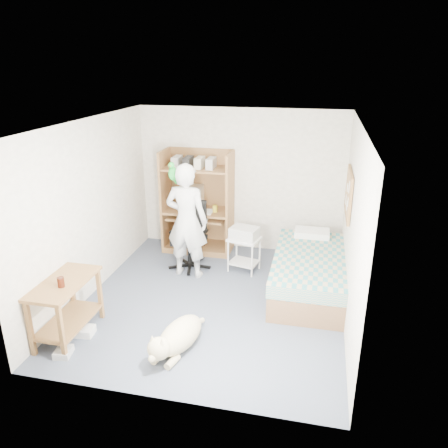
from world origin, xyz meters
name	(u,v)px	position (x,y,z in m)	size (l,w,h in m)	color
floor	(214,300)	(0.00, 0.00, 0.00)	(4.00, 4.00, 0.00)	#4D5668
wall_back	(240,181)	(0.00, 2.00, 1.25)	(3.60, 0.02, 2.50)	beige
wall_right	(353,229)	(1.80, 0.00, 1.25)	(0.02, 4.00, 2.50)	beige
wall_left	(90,209)	(-1.80, 0.00, 1.25)	(0.02, 4.00, 2.50)	beige
ceiling	(212,123)	(0.00, 0.00, 2.50)	(3.60, 4.00, 0.02)	white
computer_hutch	(198,206)	(-0.70, 1.74, 0.82)	(1.20, 0.63, 1.80)	brown
bed	(309,272)	(1.30, 0.62, 0.29)	(1.02, 2.02, 0.66)	brown
side_desk	(66,300)	(-1.55, -1.20, 0.49)	(0.50, 1.00, 0.75)	brown
corkboard	(349,194)	(1.77, 0.90, 1.45)	(0.04, 0.94, 0.66)	olive
office_chair	(191,244)	(-0.64, 1.02, 0.39)	(0.62, 0.62, 1.09)	black
person	(187,221)	(-0.59, 0.71, 0.91)	(0.66, 0.44, 1.82)	silver
parrot	(173,172)	(-0.79, 0.73, 1.66)	(0.13, 0.23, 0.37)	#169928
dog	(177,337)	(-0.14, -1.20, 0.19)	(0.55, 1.12, 0.43)	#CBBA88
printer_cart	(244,249)	(0.25, 1.05, 0.38)	(0.55, 0.48, 0.57)	silver
printer	(244,233)	(0.25, 1.05, 0.66)	(0.42, 0.32, 0.18)	#BABAB4
crt_monitor	(191,197)	(-0.83, 1.75, 0.96)	(0.45, 0.47, 0.39)	beige
keyboard	(197,217)	(-0.68, 1.58, 0.67)	(0.45, 0.16, 0.03)	beige
pencil_cup	(215,209)	(-0.38, 1.65, 0.82)	(0.08, 0.08, 0.12)	gold
drink_glass	(61,282)	(-1.50, -1.32, 0.81)	(0.08, 0.08, 0.12)	#3D1509
floor_box_a	(84,331)	(-1.39, -1.16, 0.05)	(0.25, 0.20, 0.10)	silver
floor_box_b	(64,352)	(-1.41, -1.58, 0.04)	(0.18, 0.22, 0.08)	beige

